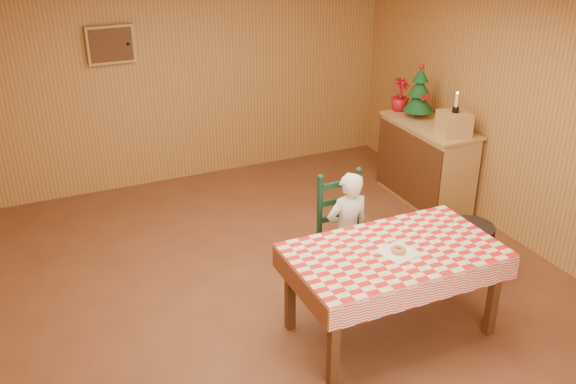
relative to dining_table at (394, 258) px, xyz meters
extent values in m
plane|color=brown|center=(-0.48, 0.74, -0.69)|extent=(6.00, 6.00, 0.00)
cube|color=#B27F40|center=(-0.48, 3.74, 0.61)|extent=(5.00, 0.10, 2.60)
cube|color=#B27F40|center=(2.02, 0.74, 0.61)|extent=(0.10, 6.00, 2.60)
cube|color=tan|center=(-1.38, 3.68, 1.06)|extent=(0.52, 0.08, 0.42)
cube|color=#502C15|center=(-1.38, 3.64, 1.06)|extent=(0.46, 0.02, 0.36)
sphere|color=black|center=(-1.20, 3.62, 1.06)|extent=(0.04, 0.04, 0.04)
cube|color=#502C15|center=(0.00, 0.00, 0.03)|extent=(1.60, 0.90, 0.06)
cube|color=#502C15|center=(-0.72, -0.37, -0.34)|extent=(0.07, 0.07, 0.69)
cube|color=#502C15|center=(0.72, -0.37, -0.34)|extent=(0.07, 0.07, 0.69)
cube|color=#502C15|center=(-0.72, 0.37, -0.34)|extent=(0.07, 0.07, 0.69)
cube|color=#502C15|center=(0.72, 0.37, -0.34)|extent=(0.07, 0.07, 0.69)
cube|color=red|center=(0.00, 0.00, 0.07)|extent=(1.64, 0.94, 0.02)
cube|color=red|center=(0.00, -0.47, -0.03)|extent=(1.64, 0.02, 0.18)
cube|color=red|center=(0.00, 0.47, -0.03)|extent=(1.64, 0.02, 0.18)
cube|color=#2A5527|center=(-0.82, 0.00, -0.03)|extent=(0.02, 0.94, 0.18)
cube|color=#2A5527|center=(0.82, 0.00, -0.03)|extent=(0.02, 0.94, 0.18)
cube|color=black|center=(0.00, 0.73, -0.26)|extent=(0.44, 0.40, 0.04)
cylinder|color=black|center=(-0.19, 0.56, -0.48)|extent=(0.04, 0.04, 0.41)
cylinder|color=black|center=(0.19, 0.56, -0.48)|extent=(0.04, 0.04, 0.41)
cylinder|color=black|center=(-0.19, 0.90, -0.48)|extent=(0.04, 0.04, 0.41)
cylinder|color=black|center=(0.19, 0.90, -0.48)|extent=(0.04, 0.04, 0.41)
cylinder|color=black|center=(-0.19, 0.90, 0.06)|extent=(0.05, 0.05, 0.60)
sphere|color=black|center=(-0.19, 0.90, 0.36)|extent=(0.06, 0.06, 0.06)
cylinder|color=black|center=(0.19, 0.90, 0.06)|extent=(0.05, 0.05, 0.60)
sphere|color=black|center=(0.19, 0.90, 0.36)|extent=(0.06, 0.06, 0.06)
cube|color=black|center=(0.00, 0.90, -0.06)|extent=(0.38, 0.03, 0.05)
cube|color=black|center=(0.00, 0.90, 0.10)|extent=(0.38, 0.03, 0.05)
cube|color=black|center=(0.00, 0.90, 0.26)|extent=(0.38, 0.03, 0.05)
imported|color=silver|center=(0.00, 0.73, -0.13)|extent=(0.41, 0.27, 1.12)
cube|color=white|center=(0.00, -0.05, 0.08)|extent=(0.31, 0.31, 0.00)
torus|color=#C07C45|center=(0.00, -0.05, 0.10)|extent=(0.13, 0.13, 0.04)
cube|color=tan|center=(1.72, 1.95, -0.24)|extent=(0.50, 1.20, 0.90)
cube|color=tan|center=(1.72, 1.95, 0.23)|extent=(0.54, 1.24, 0.03)
cube|color=#502C15|center=(1.46, 1.95, -0.24)|extent=(0.02, 1.20, 0.80)
cube|color=tan|center=(1.72, 1.55, 0.37)|extent=(0.35, 0.35, 0.25)
cylinder|color=#502C15|center=(1.72, 2.20, 0.28)|extent=(0.04, 0.04, 0.08)
cone|color=#0D3918|center=(1.72, 2.20, 0.44)|extent=(0.34, 0.34, 0.24)
cone|color=#0D3918|center=(1.72, 2.20, 0.60)|extent=(0.26, 0.26, 0.20)
cone|color=#0D3918|center=(1.72, 2.20, 0.74)|extent=(0.18, 0.18, 0.16)
sphere|color=#A70F16|center=(1.72, 2.20, 0.83)|extent=(0.06, 0.06, 0.06)
cube|color=#A70F16|center=(1.70, 2.05, 0.52)|extent=(0.10, 0.02, 0.06)
sphere|color=#A70F16|center=(1.80, 2.14, 0.47)|extent=(0.04, 0.04, 0.04)
sphere|color=#A70F16|center=(1.65, 2.25, 0.54)|extent=(0.04, 0.04, 0.04)
sphere|color=#A70F16|center=(1.76, 2.29, 0.64)|extent=(0.04, 0.04, 0.04)
imported|color=#A70F16|center=(1.67, 2.50, 0.43)|extent=(0.26, 0.26, 0.38)
cylinder|color=black|center=(1.72, 1.55, 0.52)|extent=(0.07, 0.07, 0.06)
cylinder|color=white|center=(1.72, 1.55, 0.62)|extent=(0.03, 0.03, 0.14)
sphere|color=orange|center=(1.72, 1.55, 0.70)|extent=(0.02, 0.02, 0.02)
cylinder|color=black|center=(1.21, 0.53, -0.46)|extent=(0.56, 0.56, 0.45)
camera|label=1|loc=(-2.53, -3.57, 2.59)|focal=40.00mm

